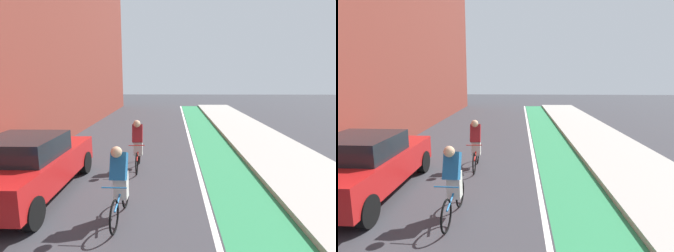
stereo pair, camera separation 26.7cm
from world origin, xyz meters
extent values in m
plane|color=#38383D|center=(0.00, 12.27, 0.00)|extent=(71.61, 71.61, 0.00)
cube|color=#2D8451|center=(2.76, 14.27, 0.00)|extent=(1.60, 32.55, 0.00)
cube|color=white|center=(1.86, 14.27, 0.00)|extent=(0.12, 32.55, 0.00)
cube|color=#A8A59E|center=(5.01, 14.27, 0.07)|extent=(2.90, 32.55, 0.14)
cube|color=red|center=(-2.51, 9.97, 0.68)|extent=(1.88, 4.25, 0.70)
cube|color=black|center=(-2.51, 9.76, 1.26)|extent=(1.64, 1.79, 0.55)
cylinder|color=black|center=(-3.35, 11.55, 0.33)|extent=(0.22, 0.66, 0.66)
cylinder|color=black|center=(-1.65, 11.54, 0.33)|extent=(0.22, 0.66, 0.66)
cylinder|color=black|center=(-1.67, 8.40, 0.33)|extent=(0.22, 0.66, 0.66)
torus|color=black|center=(-0.06, 8.30, 0.32)|extent=(0.06, 0.65, 0.65)
torus|color=black|center=(-0.02, 9.35, 0.32)|extent=(0.06, 0.65, 0.65)
cylinder|color=#1966A5|center=(-0.04, 8.82, 0.54)|extent=(0.07, 0.96, 0.33)
cylinder|color=#1966A5|center=(-0.03, 9.00, 0.62)|extent=(0.04, 0.12, 0.55)
cylinder|color=#1966A5|center=(-0.06, 8.38, 0.87)|extent=(0.48, 0.04, 0.02)
cube|color=beige|center=(-0.04, 8.93, 0.69)|extent=(0.29, 0.25, 0.56)
cube|color=#1E598C|center=(-0.04, 8.80, 1.15)|extent=(0.33, 0.41, 0.60)
sphere|color=tan|center=(-0.05, 8.64, 1.49)|extent=(0.22, 0.22, 0.22)
cube|color=beige|center=(-0.04, 8.92, 1.17)|extent=(0.27, 0.28, 0.39)
torus|color=black|center=(-0.04, 11.43, 0.33)|extent=(0.07, 0.66, 0.66)
torus|color=black|center=(-0.09, 12.48, 0.33)|extent=(0.07, 0.66, 0.66)
cylinder|color=red|center=(-0.06, 11.96, 0.55)|extent=(0.09, 0.96, 0.33)
cylinder|color=red|center=(-0.07, 12.14, 0.63)|extent=(0.04, 0.12, 0.55)
cylinder|color=red|center=(-0.04, 11.51, 0.88)|extent=(0.48, 0.05, 0.02)
cube|color=beige|center=(-0.07, 12.06, 0.70)|extent=(0.29, 0.25, 0.56)
cube|color=maroon|center=(-0.06, 11.94, 1.16)|extent=(0.34, 0.41, 0.60)
sphere|color=tan|center=(-0.05, 11.78, 1.50)|extent=(0.22, 0.22, 0.22)
cube|color=#4C7247|center=(-0.07, 12.06, 1.18)|extent=(0.27, 0.29, 0.39)
camera|label=1|loc=(1.04, 3.59, 2.94)|focal=29.04mm
camera|label=2|loc=(1.30, 3.60, 2.94)|focal=29.04mm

